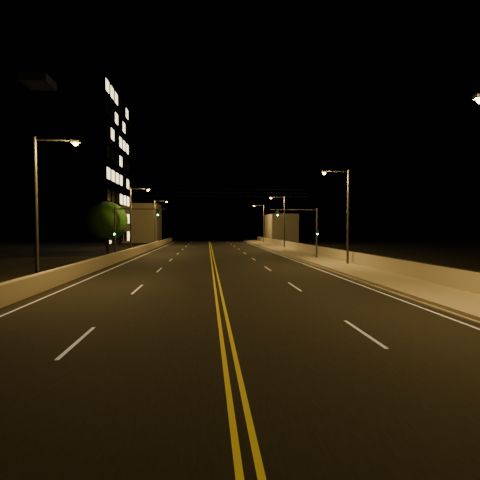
{
  "coord_description": "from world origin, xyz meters",
  "views": [
    {
      "loc": [
        -0.58,
        -9.31,
        3.46
      ],
      "look_at": [
        2.0,
        18.0,
        2.5
      ],
      "focal_mm": 26.0,
      "sensor_mm": 36.0,
      "label": 1
    }
  ],
  "objects": [
    {
      "name": "traffic_signal_right",
      "position": [
        9.94,
        26.59,
        3.57
      ],
      "size": [
        5.11,
        0.31,
        5.57
      ],
      "color": "#2D2D33",
      "rests_on": "ground"
    },
    {
      "name": "curb",
      "position": [
        8.93,
        20.0,
        0.07
      ],
      "size": [
        0.14,
        120.0,
        0.15
      ],
      "primitive_type": "cube",
      "color": "gray",
      "rests_on": "ground"
    },
    {
      "name": "streetlight_6",
      "position": [
        -9.91,
        55.77,
        4.98
      ],
      "size": [
        2.55,
        0.28,
        8.56
      ],
      "color": "#2D2D33",
      "rests_on": "ground"
    },
    {
      "name": "streetlight_4",
      "position": [
        -9.91,
        11.3,
        4.98
      ],
      "size": [
        2.55,
        0.28,
        8.56
      ],
      "color": "#2D2D33",
      "rests_on": "ground"
    },
    {
      "name": "sidewalk",
      "position": [
        10.8,
        20.0,
        0.15
      ],
      "size": [
        3.6,
        120.0,
        0.3
      ],
      "primitive_type": "cube",
      "color": "gray",
      "rests_on": "ground"
    },
    {
      "name": "lane_markings",
      "position": [
        0.0,
        19.93,
        0.02
      ],
      "size": [
        17.32,
        116.0,
        0.0
      ],
      "color": "silver",
      "rests_on": "road"
    },
    {
      "name": "tree_0",
      "position": [
        -13.51,
        37.39,
        4.34
      ],
      "size": [
        5.08,
        5.08,
        6.89
      ],
      "color": "black",
      "rests_on": "ground"
    },
    {
      "name": "jersey_barrier",
      "position": [
        -9.68,
        20.0,
        0.49
      ],
      "size": [
        0.45,
        120.0,
        0.98
      ],
      "primitive_type": "cube",
      "color": "#A69B8A",
      "rests_on": "ground"
    },
    {
      "name": "parapet_rail",
      "position": [
        12.45,
        20.0,
        1.33
      ],
      "size": [
        0.06,
        120.0,
        0.06
      ],
      "primitive_type": "cylinder",
      "rotation": [
        1.57,
        0.0,
        0.0
      ],
      "color": "black",
      "rests_on": "parapet_wall"
    },
    {
      "name": "tree_1",
      "position": [
        -16.09,
        46.36,
        3.96
      ],
      "size": [
        4.64,
        4.64,
        6.29
      ],
      "color": "black",
      "rests_on": "ground"
    },
    {
      "name": "traffic_signal_left",
      "position": [
        -8.74,
        26.59,
        3.57
      ],
      "size": [
        5.11,
        0.31,
        5.57
      ],
      "color": "#2D2D33",
      "rests_on": "ground"
    },
    {
      "name": "ground",
      "position": [
        0.0,
        0.0,
        0.0
      ],
      "size": [
        160.0,
        160.0,
        0.0
      ],
      "primitive_type": "plane",
      "color": "black",
      "rests_on": "ground"
    },
    {
      "name": "building_tower",
      "position": [
        -26.53,
        47.84,
        12.76
      ],
      "size": [
        24.0,
        15.0,
        26.66
      ],
      "color": "gray",
      "rests_on": "ground"
    },
    {
      "name": "overhead_wires",
      "position": [
        0.0,
        29.5,
        7.4
      ],
      "size": [
        22.0,
        0.03,
        0.83
      ],
      "color": "black"
    },
    {
      "name": "road",
      "position": [
        0.0,
        20.0,
        0.01
      ],
      "size": [
        18.0,
        120.0,
        0.02
      ],
      "primitive_type": "cube",
      "color": "black",
      "rests_on": "ground"
    },
    {
      "name": "streetlight_5",
      "position": [
        -9.91,
        35.64,
        4.98
      ],
      "size": [
        2.55,
        0.28,
        8.56
      ],
      "color": "#2D2D33",
      "rests_on": "ground"
    },
    {
      "name": "streetlight_3",
      "position": [
        11.51,
        66.2,
        4.98
      ],
      "size": [
        2.55,
        0.28,
        8.56
      ],
      "color": "#2D2D33",
      "rests_on": "ground"
    },
    {
      "name": "distant_building_left",
      "position": [
        -16.0,
        75.69,
        4.55
      ],
      "size": [
        8.0,
        8.0,
        9.1
      ],
      "primitive_type": "cube",
      "color": "gray",
      "rests_on": "ground"
    },
    {
      "name": "parapet_wall",
      "position": [
        12.45,
        20.0,
        0.8
      ],
      "size": [
        0.3,
        120.0,
        1.0
      ],
      "primitive_type": "cube",
      "color": "#A69B8A",
      "rests_on": "sidewalk"
    },
    {
      "name": "streetlight_1",
      "position": [
        11.51,
        20.31,
        4.98
      ],
      "size": [
        2.55,
        0.28,
        8.56
      ],
      "color": "#2D2D33",
      "rests_on": "ground"
    },
    {
      "name": "distant_building_right",
      "position": [
        16.5,
        70.42,
        3.3
      ],
      "size": [
        6.0,
        10.0,
        6.6
      ],
      "primitive_type": "cube",
      "color": "gray",
      "rests_on": "ground"
    },
    {
      "name": "streetlight_2",
      "position": [
        11.51,
        45.69,
        4.98
      ],
      "size": [
        2.55,
        0.28,
        8.56
      ],
      "color": "#2D2D33",
      "rests_on": "ground"
    }
  ]
}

